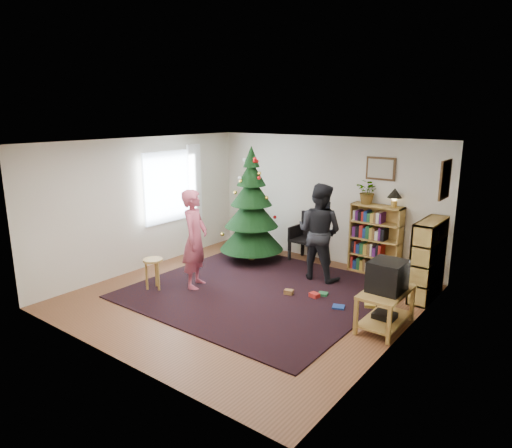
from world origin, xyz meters
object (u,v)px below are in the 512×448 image
Objects in this scene: potted_plant at (368,192)px; person_by_chair at (319,232)px; picture_right at (445,180)px; picture_back at (381,169)px; tv_stand at (385,305)px; armchair at (309,235)px; christmas_tree at (251,214)px; bookshelf_back at (375,239)px; bookshelf_right at (428,259)px; table_lamp at (395,194)px; stool at (153,266)px; person_standing at (195,239)px; crt_tv at (387,276)px.

person_by_chair is at bearing -118.66° from potted_plant.
picture_back is at bearing 151.31° from picture_right.
armchair is (-2.43, 1.98, 0.19)m from tv_stand.
tv_stand is (3.31, -1.21, -0.64)m from christmas_tree.
bookshelf_back reaches higher than tv_stand.
armchair is (-2.55, 0.56, -0.14)m from bookshelf_right.
table_lamp is (-0.85, 0.61, 0.87)m from bookshelf_right.
picture_back reaches higher than person_by_chair.
christmas_tree is 2.46× the size of tv_stand.
stool is 0.32× the size of person_standing.
picture_right reaches higher than person_by_chair.
crt_tv is (-0.26, -1.44, -1.19)m from picture_right.
person_standing is (0.47, 0.54, 0.43)m from stool.
person_by_chair is at bearing 146.50° from crt_tv.
christmas_tree is at bearing -158.54° from potted_plant.
christmas_tree reaches higher than potted_plant.
person_standing is (-3.32, -1.92, 0.19)m from bookshelf_right.
person_standing is (-3.19, -0.50, 0.09)m from crt_tv.
armchair is 2.61m from person_standing.
potted_plant is (-1.35, 0.61, 0.86)m from bookshelf_right.
picture_back is 1.29m from bookshelf_back.
christmas_tree is 6.72× the size of table_lamp.
stool is at bearing -164.18° from crt_tv.
picture_right is at bearing 32.30° from stool.
bookshelf_right is 0.76× the size of person_standing.
person_by_chair is (1.59, -0.08, -0.09)m from christmas_tree.
table_lamp is at bearing -21.48° from picture_back.
potted_plant is at bearing -119.92° from person_by_chair.
picture_right reaches higher than potted_plant.
person_by_chair is at bearing -127.59° from bookshelf_back.
bookshelf_back is 1.15m from person_by_chair.
christmas_tree is at bearing -136.16° from armchair.
picture_right is 2.18m from tv_stand.
table_lamp is at bearing 0.00° from potted_plant.
table_lamp is (-0.73, 2.03, 1.21)m from tv_stand.
tv_stand is 2.73× the size of table_lamp.
bookshelf_right is 2.64× the size of crt_tv.
bookshelf_back is 2.37× the size of stool.
picture_back reaches higher than crt_tv.
table_lamp is at bearing 54.41° from bookshelf_right.
christmas_tree is 2.30m from potted_plant.
potted_plant is at bearing 180.00° from table_lamp.
table_lamp is at bearing 46.25° from stool.
person_standing is at bearing -171.16° from tv_stand.
crt_tv reaches higher than stool.
armchair is at bearing 77.64° from bookshelf_right.
christmas_tree is 4.72× the size of crt_tv.
person_by_chair is 1.21m from potted_plant.
potted_plant reaches higher than bookshelf_back.
bookshelf_right reaches higher than tv_stand.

